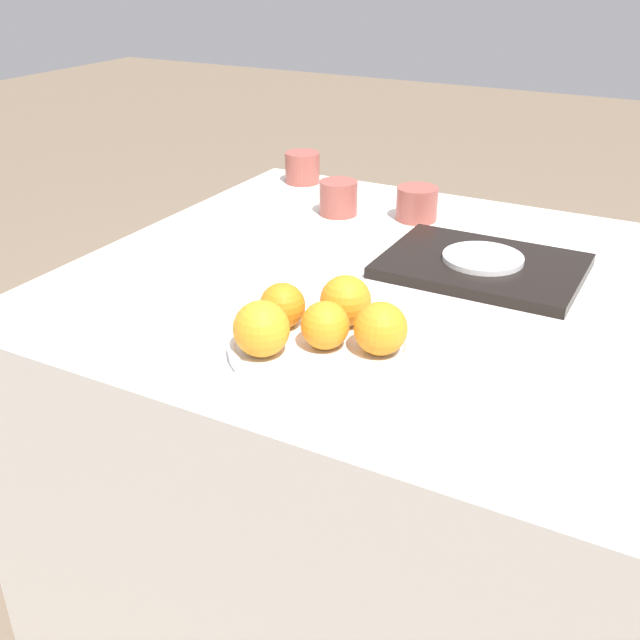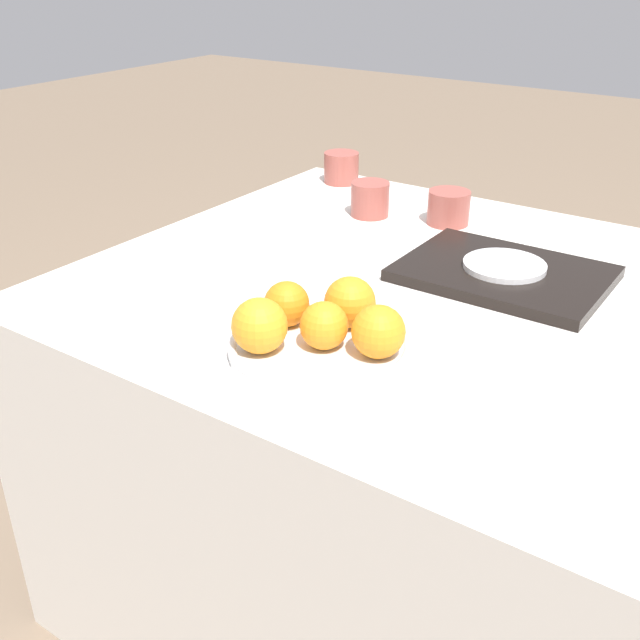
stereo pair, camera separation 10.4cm
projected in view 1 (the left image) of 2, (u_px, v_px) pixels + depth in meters
name	position (u px, v px, depth m)	size (l,w,h in m)	color
ground_plane	(414.00, 591.00, 1.58)	(12.00, 12.00, 0.00)	#7A6651
table	(424.00, 456.00, 1.42)	(1.25, 1.00, 0.71)	silver
fruit_platter	(320.00, 345.00, 1.06)	(0.26, 0.26, 0.02)	silver
orange_0	(325.00, 325.00, 1.03)	(0.07, 0.07, 0.07)	orange
orange_1	(282.00, 306.00, 1.09)	(0.07, 0.07, 0.07)	orange
orange_2	(346.00, 301.00, 1.09)	(0.08, 0.08, 0.08)	orange
orange_3	(381.00, 329.00, 1.02)	(0.07, 0.07, 0.07)	orange
orange_4	(261.00, 329.00, 1.01)	(0.08, 0.08, 0.08)	orange
serving_tray	(482.00, 266.00, 1.32)	(0.34, 0.25, 0.02)	black
side_plate	(483.00, 258.00, 1.31)	(0.14, 0.14, 0.01)	white
cup_0	(417.00, 204.00, 1.55)	(0.09, 0.09, 0.07)	#9E4C42
cup_1	(338.00, 198.00, 1.58)	(0.08, 0.08, 0.07)	#9E4C42
cup_3	(302.00, 168.00, 1.79)	(0.08, 0.08, 0.07)	#9E4C42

